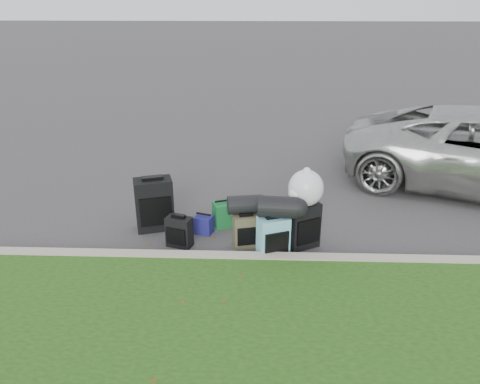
{
  "coord_description": "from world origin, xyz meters",
  "views": [
    {
      "loc": [
        0.14,
        -6.43,
        3.37
      ],
      "look_at": [
        -0.1,
        0.2,
        0.55
      ],
      "focal_mm": 35.0,
      "sensor_mm": 36.0,
      "label": 1
    }
  ],
  "objects_px": {
    "suitcase_large_black_left": "(154,204)",
    "tote_navy": "(204,225)",
    "suitcase_olive": "(246,231)",
    "suitcase_teal": "(273,237)",
    "suitcase_small_black": "(179,232)",
    "tote_green": "(225,214)",
    "suitcase_large_black_right": "(303,225)"
  },
  "relations": [
    {
      "from": "suitcase_large_black_right",
      "to": "suitcase_large_black_left",
      "type": "bearing_deg",
      "value": 138.92
    },
    {
      "from": "suitcase_small_black",
      "to": "suitcase_large_black_left",
      "type": "distance_m",
      "value": 0.73
    },
    {
      "from": "suitcase_large_black_left",
      "to": "suitcase_olive",
      "type": "distance_m",
      "value": 1.51
    },
    {
      "from": "suitcase_teal",
      "to": "suitcase_large_black_right",
      "type": "distance_m",
      "value": 0.52
    },
    {
      "from": "suitcase_large_black_right",
      "to": "tote_navy",
      "type": "xyz_separation_m",
      "value": [
        -1.46,
        0.35,
        -0.2
      ]
    },
    {
      "from": "suitcase_large_black_left",
      "to": "suitcase_small_black",
      "type": "bearing_deg",
      "value": -66.79
    },
    {
      "from": "suitcase_olive",
      "to": "suitcase_teal",
      "type": "xyz_separation_m",
      "value": [
        0.38,
        -0.27,
        0.05
      ]
    },
    {
      "from": "tote_green",
      "to": "tote_navy",
      "type": "relative_size",
      "value": 1.4
    },
    {
      "from": "suitcase_small_black",
      "to": "tote_navy",
      "type": "height_order",
      "value": "suitcase_small_black"
    },
    {
      "from": "tote_green",
      "to": "suitcase_large_black_right",
      "type": "bearing_deg",
      "value": -48.38
    },
    {
      "from": "suitcase_small_black",
      "to": "suitcase_large_black_right",
      "type": "xyz_separation_m",
      "value": [
        1.76,
        0.05,
        0.11
      ]
    },
    {
      "from": "suitcase_small_black",
      "to": "suitcase_large_black_left",
      "type": "relative_size",
      "value": 0.55
    },
    {
      "from": "suitcase_small_black",
      "to": "suitcase_large_black_left",
      "type": "bearing_deg",
      "value": 148.75
    },
    {
      "from": "suitcase_large_black_right",
      "to": "tote_navy",
      "type": "height_order",
      "value": "suitcase_large_black_right"
    },
    {
      "from": "suitcase_small_black",
      "to": "tote_green",
      "type": "distance_m",
      "value": 0.9
    },
    {
      "from": "suitcase_olive",
      "to": "suitcase_large_black_right",
      "type": "relative_size",
      "value": 0.72
    },
    {
      "from": "suitcase_olive",
      "to": "tote_green",
      "type": "relative_size",
      "value": 1.25
    },
    {
      "from": "suitcase_large_black_left",
      "to": "suitcase_large_black_right",
      "type": "xyz_separation_m",
      "value": [
        2.23,
        -0.48,
        -0.07
      ]
    },
    {
      "from": "suitcase_large_black_left",
      "to": "tote_navy",
      "type": "xyz_separation_m",
      "value": [
        0.77,
        -0.13,
        -0.27
      ]
    },
    {
      "from": "suitcase_small_black",
      "to": "tote_green",
      "type": "bearing_deg",
      "value": 65.95
    },
    {
      "from": "suitcase_olive",
      "to": "tote_navy",
      "type": "bearing_deg",
      "value": 135.77
    },
    {
      "from": "suitcase_small_black",
      "to": "suitcase_teal",
      "type": "height_order",
      "value": "suitcase_teal"
    },
    {
      "from": "suitcase_large_black_left",
      "to": "suitcase_large_black_right",
      "type": "height_order",
      "value": "suitcase_large_black_left"
    },
    {
      "from": "suitcase_olive",
      "to": "suitcase_large_black_right",
      "type": "height_order",
      "value": "suitcase_large_black_right"
    },
    {
      "from": "suitcase_olive",
      "to": "suitcase_teal",
      "type": "relative_size",
      "value": 0.82
    },
    {
      "from": "suitcase_large_black_right",
      "to": "tote_navy",
      "type": "bearing_deg",
      "value": 137.61
    },
    {
      "from": "tote_navy",
      "to": "tote_green",
      "type": "bearing_deg",
      "value": 58.8
    },
    {
      "from": "suitcase_olive",
      "to": "tote_navy",
      "type": "relative_size",
      "value": 1.75
    },
    {
      "from": "suitcase_large_black_right",
      "to": "tote_green",
      "type": "relative_size",
      "value": 1.73
    },
    {
      "from": "tote_green",
      "to": "tote_navy",
      "type": "xyz_separation_m",
      "value": [
        -0.3,
        -0.26,
        -0.05
      ]
    },
    {
      "from": "suitcase_large_black_right",
      "to": "tote_green",
      "type": "distance_m",
      "value": 1.32
    },
    {
      "from": "suitcase_large_black_left",
      "to": "tote_navy",
      "type": "distance_m",
      "value": 0.82
    }
  ]
}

